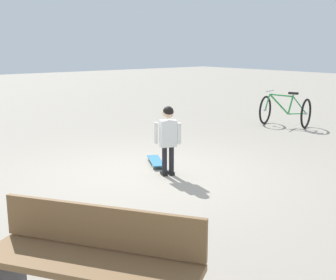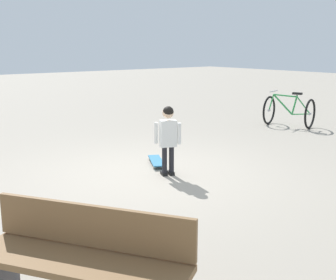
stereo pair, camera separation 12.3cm
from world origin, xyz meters
name	(u,v)px [view 1 (the left image)]	position (x,y,z in m)	size (l,w,h in m)	color
ground_plane	(144,176)	(0.00, 0.00, 0.00)	(50.00, 50.00, 0.00)	#9E9384
child_person	(168,133)	(-0.30, 0.21, 0.66)	(0.29, 0.32, 1.06)	black
skateboard	(156,161)	(-0.53, -0.39, 0.06)	(0.51, 0.73, 0.07)	teal
bicycle_mid	(285,111)	(-5.12, -1.21, 0.38)	(0.98, 1.23, 0.85)	black
street_bench	(92,263)	(2.35, 2.62, 0.42)	(1.23, 1.59, 0.80)	brown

